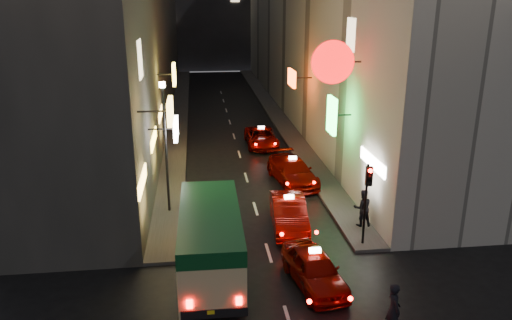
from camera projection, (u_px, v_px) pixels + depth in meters
name	position (u px, v px, depth m)	size (l,w,h in m)	color
building_left	(128.00, 9.00, 40.73)	(7.38, 52.00, 18.00)	#3D3A38
building_right	(319.00, 8.00, 42.56)	(8.36, 52.00, 18.00)	#B3AFA4
sidewalk_left	(179.00, 114.00, 43.96)	(1.50, 52.00, 0.15)	#4C4846
sidewalk_right	(274.00, 112.00, 44.93)	(1.50, 52.00, 0.15)	#4C4846
minibus	(210.00, 236.00, 18.19)	(2.26, 6.23, 2.67)	beige
taxi_near	(314.00, 266.00, 17.96)	(2.69, 5.02, 1.69)	#6E0500
taxi_second	(289.00, 211.00, 22.46)	(2.47, 5.25, 1.79)	#6E0500
taxi_third	(292.00, 169.00, 27.91)	(2.84, 5.29, 1.77)	#6E0500
taxi_far	(261.00, 136.00, 34.78)	(1.89, 4.58, 1.63)	#6E0500
pedestrian_crossing	(394.00, 306.00, 15.28)	(0.65, 0.42, 1.97)	black
pedestrian_sidewalk	(363.00, 205.00, 22.26)	(0.73, 0.46, 1.94)	black
traffic_light	(368.00, 188.00, 20.02)	(0.26, 0.43, 3.50)	black
lamp_post	(165.00, 139.00, 23.02)	(0.28, 0.28, 6.22)	black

